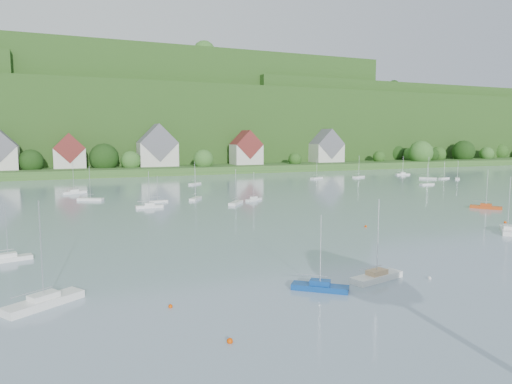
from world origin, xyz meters
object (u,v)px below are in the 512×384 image
Objects in this scene: near_sailboat_1 at (320,286)px; near_sailboat_2 at (377,276)px; near_sailboat_5 at (486,207)px; near_sailboat_6 at (8,258)px; near_sailboat_3 at (507,230)px; near_sailboat_0 at (44,301)px.

near_sailboat_1 is 7.27m from near_sailboat_2.
near_sailboat_2 is 1.04× the size of near_sailboat_5.
near_sailboat_1 reaches higher than near_sailboat_6.
near_sailboat_2 is 37.19m from near_sailboat_3.
near_sailboat_6 is (-90.00, -8.52, -0.03)m from near_sailboat_5.
near_sailboat_3 is at bearing -27.22° from near_sailboat_0.
near_sailboat_1 is at bearing -97.78° from near_sailboat_5.
near_sailboat_1 is at bearing -46.35° from near_sailboat_0.
near_sailboat_2 is 0.97× the size of near_sailboat_3.
near_sailboat_5 reaches higher than near_sailboat_1.
near_sailboat_6 is (-71.92, 11.32, -0.05)m from near_sailboat_3.
near_sailboat_0 is 1.32× the size of near_sailboat_6.
near_sailboat_5 is (18.07, 19.84, -0.02)m from near_sailboat_3.
near_sailboat_2 is at bearing 43.74° from near_sailboat_1.
near_sailboat_5 is at bearing 68.20° from near_sailboat_1.
near_sailboat_2 is at bearing -42.61° from near_sailboat_0.
near_sailboat_0 reaches higher than near_sailboat_1.
near_sailboat_3 reaches higher than near_sailboat_5.
near_sailboat_6 is at bearing -120.99° from near_sailboat_5.
near_sailboat_3 is 72.81m from near_sailboat_6.
near_sailboat_5 is at bearing -15.79° from near_sailboat_0.
near_sailboat_1 is 44.24m from near_sailboat_3.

